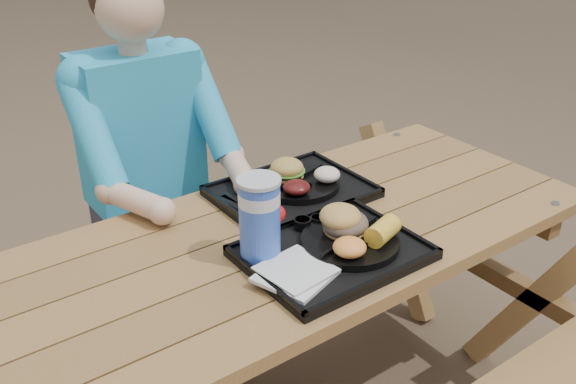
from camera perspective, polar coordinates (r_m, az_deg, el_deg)
picnic_table at (r=2.00m, az=0.00°, el=-12.97°), size 1.80×1.49×0.75m
tray_near at (r=1.68m, az=3.97°, el=-5.50°), size 0.45×0.35×0.02m
tray_far at (r=1.97m, az=0.34°, el=-0.07°), size 0.45×0.35×0.02m
plate_near at (r=1.69m, az=5.54°, el=-4.40°), size 0.26×0.26×0.02m
plate_far at (r=1.98m, az=0.87°, el=0.79°), size 0.26×0.26×0.02m
napkin_stack at (r=1.56m, az=0.64°, el=-7.31°), size 0.20×0.20×0.02m
soda_cup at (r=1.59m, az=-2.54°, el=-2.50°), size 0.10×0.10×0.21m
condiment_bbq at (r=1.76m, az=1.30°, el=-2.82°), size 0.05×0.05×0.03m
condiment_mustard at (r=1.77m, az=2.69°, el=-2.58°), size 0.04×0.04×0.03m
sandwich at (r=1.68m, az=5.17°, el=-1.77°), size 0.12×0.12×0.12m
mac_cheese at (r=1.61m, az=5.50°, el=-4.90°), size 0.09×0.09×0.04m
corn_cob at (r=1.67m, az=8.42°, el=-3.44°), size 0.12×0.12×0.06m
cutlery_far at (r=1.88m, az=-3.92°, el=-1.06°), size 0.07×0.18×0.01m
burger at (r=1.98m, az=-0.10°, el=2.54°), size 0.11×0.11×0.09m
baked_beans at (r=1.89m, az=0.77°, el=0.43°), size 0.08×0.08×0.04m
potato_salad at (r=1.97m, az=3.48°, el=1.57°), size 0.08×0.08×0.04m
diner at (r=2.29m, az=-12.27°, el=0.09°), size 0.48×0.84×1.28m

